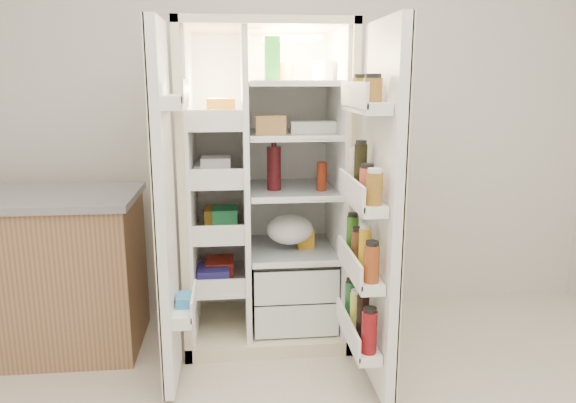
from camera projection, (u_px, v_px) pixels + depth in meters
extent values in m
cube|color=silver|center=(291.00, 103.00, 3.43)|extent=(4.00, 0.02, 2.70)
cube|color=beige|center=(262.00, 176.00, 3.44)|extent=(0.92, 0.04, 1.80)
cube|color=beige|center=(187.00, 188.00, 3.07)|extent=(0.04, 0.70, 1.80)
cube|color=beige|center=(341.00, 185.00, 3.16)|extent=(0.04, 0.70, 1.80)
cube|color=beige|center=(263.00, 26.00, 2.93)|extent=(0.92, 0.70, 0.04)
cube|color=beige|center=(266.00, 325.00, 3.31)|extent=(0.92, 0.70, 0.08)
cube|color=white|center=(262.00, 174.00, 3.41)|extent=(0.84, 0.02, 1.68)
cube|color=white|center=(192.00, 184.00, 3.07)|extent=(0.02, 0.62, 1.68)
cube|color=white|center=(336.00, 182.00, 3.16)|extent=(0.02, 0.62, 1.68)
cube|color=white|center=(246.00, 183.00, 3.10)|extent=(0.03, 0.62, 1.68)
cube|color=white|center=(292.00, 303.00, 3.27)|extent=(0.47, 0.52, 0.19)
cube|color=white|center=(292.00, 272.00, 3.23)|extent=(0.47, 0.52, 0.19)
cube|color=#FFD18C|center=(291.00, 38.00, 3.00)|extent=(0.30, 0.30, 0.02)
cube|color=white|center=(221.00, 279.00, 3.21)|extent=(0.28, 0.58, 0.02)
cube|color=white|center=(220.00, 230.00, 3.15)|extent=(0.28, 0.58, 0.02)
cube|color=white|center=(218.00, 179.00, 3.08)|extent=(0.28, 0.58, 0.02)
cube|color=white|center=(217.00, 125.00, 3.02)|extent=(0.28, 0.58, 0.02)
cube|color=silver|center=(292.00, 249.00, 3.22)|extent=(0.49, 0.58, 0.01)
cube|color=silver|center=(292.00, 189.00, 3.14)|extent=(0.49, 0.58, 0.01)
cube|color=silver|center=(292.00, 134.00, 3.07)|extent=(0.49, 0.58, 0.02)
cube|color=silver|center=(292.00, 83.00, 3.01)|extent=(0.49, 0.58, 0.02)
cube|color=red|center=(221.00, 269.00, 3.20)|extent=(0.16, 0.20, 0.10)
cube|color=#238047|center=(219.00, 218.00, 3.13)|extent=(0.14, 0.18, 0.12)
cube|color=white|center=(218.00, 171.00, 3.07)|extent=(0.20, 0.22, 0.07)
cube|color=#FAA529|center=(216.00, 111.00, 3.00)|extent=(0.15, 0.16, 0.14)
cube|color=#373090|center=(221.00, 270.00, 3.20)|extent=(0.18, 0.20, 0.09)
cube|color=orange|center=(219.00, 220.00, 3.13)|extent=(0.14, 0.18, 0.10)
cube|color=white|center=(218.00, 166.00, 3.07)|extent=(0.16, 0.16, 0.12)
sphere|color=orange|center=(272.00, 319.00, 3.20)|extent=(0.07, 0.07, 0.07)
sphere|color=orange|center=(287.00, 316.00, 3.24)|extent=(0.07, 0.07, 0.07)
sphere|color=orange|center=(304.00, 318.00, 3.21)|extent=(0.07, 0.07, 0.07)
sphere|color=orange|center=(279.00, 309.00, 3.34)|extent=(0.07, 0.07, 0.07)
sphere|color=orange|center=(295.00, 310.00, 3.33)|extent=(0.07, 0.07, 0.07)
sphere|color=orange|center=(313.00, 312.00, 3.30)|extent=(0.07, 0.07, 0.07)
sphere|color=orange|center=(266.00, 314.00, 3.27)|extent=(0.07, 0.07, 0.07)
sphere|color=orange|center=(305.00, 308.00, 3.35)|extent=(0.07, 0.07, 0.07)
ellipsoid|color=#4C7928|center=(292.00, 268.00, 3.24)|extent=(0.26, 0.24, 0.11)
cylinder|color=#450E12|center=(274.00, 168.00, 3.06)|extent=(0.08, 0.08, 0.25)
cylinder|color=maroon|center=(322.00, 176.00, 3.05)|extent=(0.06, 0.06, 0.16)
cube|color=#25892C|center=(272.00, 59.00, 2.88)|extent=(0.08, 0.08, 0.23)
cylinder|color=white|center=(324.00, 71.00, 3.01)|extent=(0.12, 0.12, 0.11)
cylinder|color=#A15D25|center=(286.00, 72.00, 3.04)|extent=(0.08, 0.08, 0.10)
cube|color=white|center=(313.00, 127.00, 3.05)|extent=(0.25, 0.11, 0.06)
cube|color=#B58248|center=(271.00, 125.00, 2.97)|extent=(0.16, 0.09, 0.10)
ellipsoid|color=white|center=(290.00, 235.00, 3.17)|extent=(0.27, 0.25, 0.17)
cube|color=#FFAA1A|center=(305.00, 237.00, 3.24)|extent=(0.09, 0.11, 0.11)
cube|color=white|center=(165.00, 211.00, 2.53)|extent=(0.05, 0.40, 1.72)
cube|color=beige|center=(160.00, 211.00, 2.53)|extent=(0.01, 0.40, 1.72)
cube|color=white|center=(185.00, 310.00, 2.65)|extent=(0.09, 0.32, 0.06)
cube|color=white|center=(175.00, 102.00, 2.43)|extent=(0.09, 0.32, 0.06)
cube|color=#338CCC|center=(185.00, 305.00, 2.65)|extent=(0.07, 0.12, 0.10)
cube|color=white|center=(380.00, 210.00, 2.55)|extent=(0.05, 0.58, 1.72)
cube|color=beige|center=(385.00, 210.00, 2.55)|extent=(0.01, 0.58, 1.72)
cube|color=white|center=(358.00, 337.00, 2.68)|extent=(0.11, 0.50, 0.05)
cube|color=white|center=(360.00, 272.00, 2.61)|extent=(0.11, 0.50, 0.05)
cube|color=white|center=(363.00, 200.00, 2.53)|extent=(0.11, 0.50, 0.05)
cube|color=white|center=(365.00, 107.00, 2.43)|extent=(0.11, 0.50, 0.05)
cylinder|color=maroon|center=(369.00, 332.00, 2.46)|extent=(0.07, 0.07, 0.20)
cylinder|color=black|center=(363.00, 318.00, 2.58)|extent=(0.06, 0.06, 0.22)
cylinder|color=#D3DA48|center=(356.00, 310.00, 2.71)|extent=(0.06, 0.06, 0.18)
cylinder|color=#216331|center=(351.00, 299.00, 2.84)|extent=(0.06, 0.06, 0.19)
cylinder|color=#8E3C17|center=(372.00, 264.00, 2.39)|extent=(0.07, 0.07, 0.17)
cylinder|color=gold|center=(365.00, 250.00, 2.51)|extent=(0.06, 0.06, 0.21)
cylinder|color=#583016|center=(358.00, 247.00, 2.64)|extent=(0.07, 0.07, 0.16)
cylinder|color=#2D6316|center=(352.00, 236.00, 2.76)|extent=(0.06, 0.06, 0.20)
cylinder|color=#8E611F|center=(374.00, 189.00, 2.31)|extent=(0.07, 0.07, 0.14)
cylinder|color=#B9432F|center=(367.00, 183.00, 2.44)|extent=(0.07, 0.07, 0.14)
cylinder|color=black|center=(360.00, 169.00, 2.56)|extent=(0.06, 0.06, 0.23)
cylinder|color=beige|center=(354.00, 169.00, 2.69)|extent=(0.06, 0.06, 0.18)
cylinder|color=brown|center=(373.00, 90.00, 2.30)|extent=(0.08, 0.08, 0.10)
cylinder|color=olive|center=(361.00, 89.00, 2.51)|extent=(0.08, 0.08, 0.10)
cube|color=#976E4B|center=(29.00, 277.00, 3.03)|extent=(1.19, 0.62, 0.85)
cube|color=gray|center=(20.00, 198.00, 2.93)|extent=(1.23, 0.66, 0.04)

